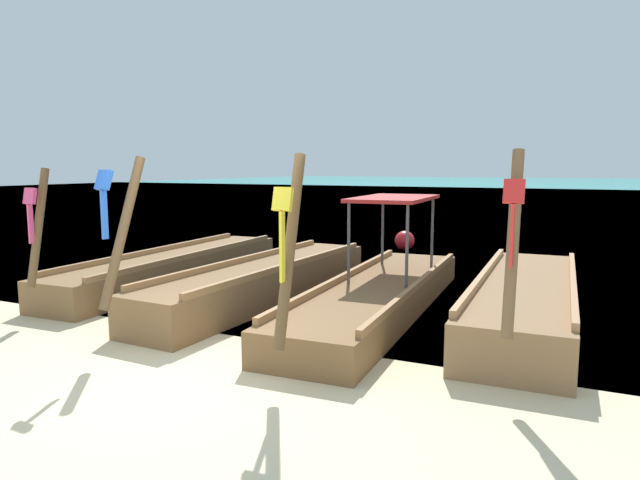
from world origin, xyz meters
name	(u,v)px	position (x,y,z in m)	size (l,w,h in m)	color
ground	(171,386)	(0.00, 0.00, 0.00)	(120.00, 120.00, 0.00)	beige
sea_water	(542,188)	(0.00, 61.80, 0.00)	(120.00, 120.00, 0.00)	teal
longtail_boat_pink_ribbon	(174,267)	(-3.59, 4.45, 0.29)	(1.36, 6.65, 2.32)	brown
longtail_boat_blue_ribbon	(264,282)	(-1.10, 3.82, 0.32)	(1.41, 6.56, 2.47)	brown
longtail_boat_yellow_ribbon	(380,293)	(1.00, 3.93, 0.30)	(1.61, 6.90, 2.48)	brown
longtail_boat_red_ribbon	(526,301)	(3.21, 4.25, 0.33)	(1.47, 6.01, 2.52)	olive
mooring_buoy_near	(405,241)	(-0.51, 10.54, 0.28)	(0.55, 0.55, 0.55)	red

